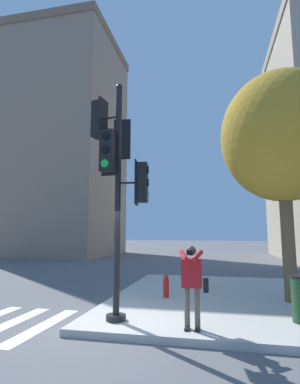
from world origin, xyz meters
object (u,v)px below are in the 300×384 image
(traffic_signal_pole, at_px, (118,166))
(person_photographer, at_px, (192,279))
(fire_hydrant, at_px, (166,286))
(street_tree, at_px, (282,137))

(traffic_signal_pole, distance_m, person_photographer, 2.98)
(fire_hydrant, bearing_deg, traffic_signal_pole, -105.90)
(traffic_signal_pole, relative_size, person_photographer, 3.36)
(fire_hydrant, bearing_deg, person_photographer, -70.54)
(traffic_signal_pole, relative_size, street_tree, 0.82)
(street_tree, bearing_deg, person_photographer, -129.96)
(street_tree, xyz_separation_m, fire_hydrant, (-3.45, -0.18, -4.35))
(traffic_signal_pole, height_order, fire_hydrant, traffic_signal_pole)
(person_photographer, height_order, fire_hydrant, person_photographer)
(traffic_signal_pole, height_order, street_tree, street_tree)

